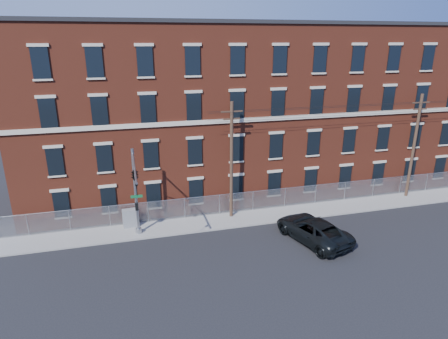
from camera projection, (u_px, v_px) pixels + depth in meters
ground at (226, 253)px, 28.10m from camera, size 140.00×140.00×0.00m
sidewalk at (337, 207)px, 35.56m from camera, size 65.00×3.00×0.12m
mill_building at (300, 105)px, 41.14m from camera, size 55.30×14.32×16.30m
chain_link_fence at (330, 192)px, 36.43m from camera, size 59.06×0.06×1.85m
traffic_signal_mast at (135, 181)px, 26.91m from camera, size 0.90×6.75×7.00m
utility_pole_near at (231, 159)px, 31.99m from camera, size 1.80×0.28×10.00m
utility_pole_mid at (414, 145)px, 36.35m from camera, size 1.80×0.28×10.00m
overhead_wires at (421, 105)px, 35.13m from camera, size 40.00×0.62×0.62m
pickup_truck at (313, 230)px, 29.57m from camera, size 4.68×7.03×1.79m
utility_cabinet at (130, 218)px, 31.54m from camera, size 1.25×0.69×1.52m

